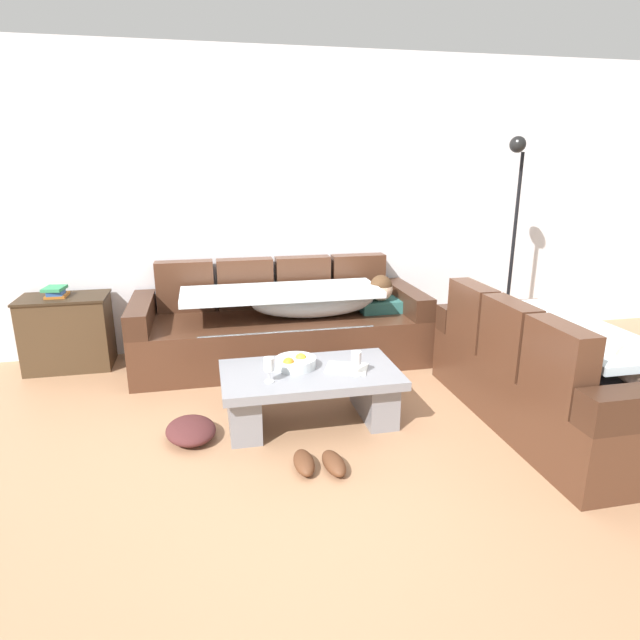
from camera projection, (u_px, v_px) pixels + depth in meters
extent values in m
plane|color=#A87B57|center=(336.00, 449.00, 3.38)|extent=(14.00, 14.00, 0.00)
cube|color=white|center=(282.00, 205.00, 5.01)|extent=(9.00, 0.10, 2.70)
cube|color=#4B2C1C|center=(281.00, 339.00, 4.80)|extent=(2.54, 0.92, 0.42)
cube|color=#4B2C1C|center=(185.00, 286.00, 4.86)|extent=(0.51, 0.16, 0.46)
cube|color=#4B2C1C|center=(245.00, 283.00, 4.97)|extent=(0.51, 0.16, 0.46)
cube|color=#4B2C1C|center=(303.00, 281.00, 5.08)|extent=(0.51, 0.16, 0.46)
cube|color=#4B2C1C|center=(358.00, 278.00, 5.19)|extent=(0.51, 0.16, 0.46)
cube|color=#3C2317|center=(141.00, 314.00, 4.47)|extent=(0.18, 0.92, 0.20)
cube|color=#3C2317|center=(407.00, 299.00, 4.95)|extent=(0.18, 0.92, 0.20)
cube|color=#2D6660|center=(379.00, 305.00, 4.89)|extent=(0.36, 0.28, 0.11)
sphere|color=beige|center=(381.00, 289.00, 4.81)|extent=(0.21, 0.21, 0.21)
sphere|color=#4C331E|center=(381.00, 286.00, 4.80)|extent=(0.20, 0.20, 0.20)
ellipsoid|color=silver|center=(314.00, 301.00, 4.71)|extent=(1.10, 0.44, 0.28)
cube|color=silver|center=(281.00, 292.00, 4.60)|extent=(1.70, 0.60, 0.05)
cube|color=silver|center=(289.00, 353.00, 4.38)|extent=(1.44, 0.04, 0.38)
cube|color=#4B2C1C|center=(552.00, 393.00, 3.69)|extent=(0.92, 1.89, 0.42)
cube|color=#4B2C1C|center=(558.00, 364.00, 3.01)|extent=(0.16, 0.48, 0.46)
cube|color=#4B2C1C|center=(509.00, 336.00, 3.49)|extent=(0.16, 0.48, 0.46)
cube|color=#4B2C1C|center=(471.00, 315.00, 3.97)|extent=(0.16, 0.48, 0.46)
cube|color=#3C2317|center=(492.00, 316.00, 4.41)|extent=(0.92, 0.18, 0.20)
cube|color=#4C4C56|center=(623.00, 392.00, 3.07)|extent=(0.28, 0.36, 0.11)
sphere|color=tan|center=(633.00, 365.00, 3.03)|extent=(0.21, 0.21, 0.21)
sphere|color=#CCB793|center=(634.00, 360.00, 3.02)|extent=(0.20, 0.20, 0.20)
ellipsoid|color=silver|center=(562.00, 343.00, 3.63)|extent=(0.44, 0.97, 0.28)
cube|color=silver|center=(570.00, 330.00, 3.58)|extent=(0.60, 1.41, 0.05)
cube|color=silver|center=(608.00, 384.00, 3.78)|extent=(0.04, 1.20, 0.38)
cube|color=gray|center=(310.00, 375.00, 3.64)|extent=(1.20, 0.68, 0.06)
cube|color=gray|center=(243.00, 406.00, 3.60)|extent=(0.20, 0.54, 0.32)
cube|color=gray|center=(374.00, 394.00, 3.79)|extent=(0.20, 0.54, 0.32)
cylinder|color=silver|center=(296.00, 363.00, 3.67)|extent=(0.28, 0.28, 0.07)
sphere|color=gold|center=(301.00, 359.00, 3.68)|extent=(0.08, 0.08, 0.08)
sphere|color=orange|center=(289.00, 363.00, 3.59)|extent=(0.08, 0.08, 0.08)
cylinder|color=silver|center=(269.00, 381.00, 3.44)|extent=(0.06, 0.06, 0.01)
cylinder|color=silver|center=(269.00, 376.00, 3.43)|extent=(0.01, 0.01, 0.07)
cylinder|color=silver|center=(269.00, 364.00, 3.41)|extent=(0.07, 0.07, 0.08)
cylinder|color=silver|center=(356.00, 375.00, 3.55)|extent=(0.06, 0.06, 0.01)
cylinder|color=silver|center=(356.00, 369.00, 3.54)|extent=(0.01, 0.01, 0.07)
cylinder|color=silver|center=(356.00, 358.00, 3.51)|extent=(0.07, 0.07, 0.08)
cube|color=white|center=(347.00, 368.00, 3.66)|extent=(0.34, 0.30, 0.01)
cube|color=#473320|center=(68.00, 333.00, 4.63)|extent=(0.70, 0.42, 0.62)
cube|color=#322416|center=(63.00, 298.00, 4.54)|extent=(0.72, 0.44, 0.02)
cube|color=#B76623|center=(57.00, 295.00, 4.53)|extent=(0.16, 0.21, 0.02)
cube|color=#2D569E|center=(56.00, 292.00, 4.51)|extent=(0.13, 0.17, 0.04)
cube|color=#338C59|center=(54.00, 289.00, 4.51)|extent=(0.18, 0.22, 0.03)
cylinder|color=black|center=(503.00, 345.00, 5.25)|extent=(0.28, 0.28, 0.02)
cylinder|color=black|center=(512.00, 253.00, 4.99)|extent=(0.03, 0.03, 1.80)
sphere|color=black|center=(518.00, 144.00, 4.60)|extent=(0.14, 0.14, 0.14)
ellipsoid|color=#59331E|center=(304.00, 463.00, 3.14)|extent=(0.12, 0.27, 0.09)
ellipsoid|color=#59331E|center=(334.00, 463.00, 3.13)|extent=(0.14, 0.28, 0.09)
ellipsoid|color=#4C2323|center=(191.00, 430.00, 3.49)|extent=(0.38, 0.45, 0.12)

